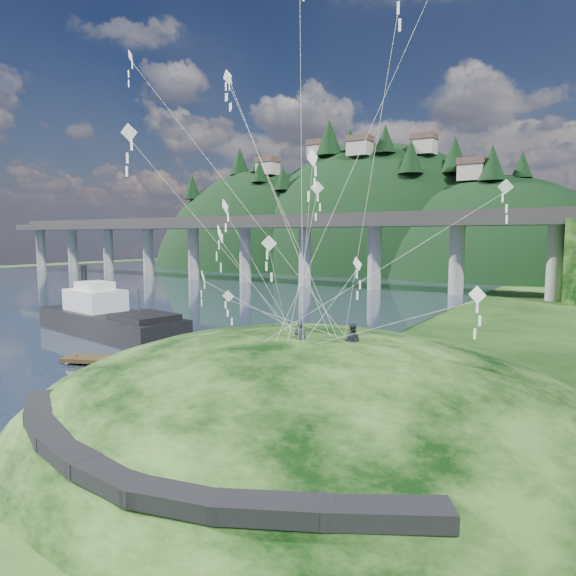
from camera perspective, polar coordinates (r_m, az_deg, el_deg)
The scene contains 10 objects.
ground at distance 32.99m, azimuth -11.79°, elevation -12.72°, with size 320.00×320.00×0.00m, color black.
water at distance 108.00m, azimuth -28.55°, elevation -0.45°, with size 240.00×240.00×0.00m, color #2C3950.
grass_hill at distance 30.50m, azimuth 2.48°, elevation -17.19°, with size 36.00×32.00×13.00m.
footpath at distance 20.90m, azimuth -15.86°, elevation -17.89°, with size 22.29×5.84×0.83m.
bridge at distance 104.35m, azimuth 4.56°, elevation 5.38°, with size 160.00×11.00×15.00m.
far_ridge at distance 159.71m, azimuth 7.72°, elevation -0.68°, with size 153.00×70.00×94.50m.
work_barge at distance 57.01m, azimuth -19.42°, elevation -3.21°, with size 21.34×9.03×7.24m.
wooden_dock at distance 43.19m, azimuth -16.26°, elevation -7.83°, with size 12.72×6.54×0.92m.
kite_flyers at distance 26.99m, azimuth 5.22°, elevation -3.84°, with size 3.35×1.82×1.98m.
kite_swarm at distance 28.20m, azimuth 0.36°, elevation 12.66°, with size 19.56×13.60×21.51m.
Camera 1 is at (21.84, -22.43, 10.40)m, focal length 32.00 mm.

